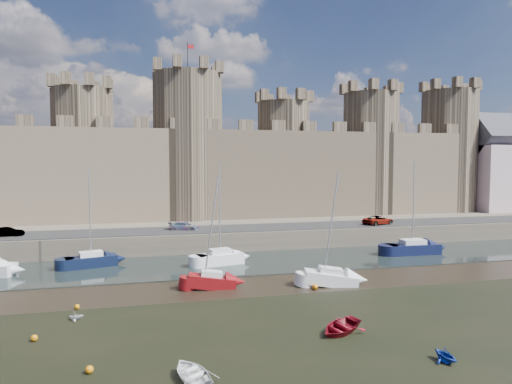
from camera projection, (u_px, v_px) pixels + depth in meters
ground at (233, 355)px, 27.11m from camera, size 160.00×160.00×0.00m
water_channel at (192, 266)px, 50.37m from camera, size 160.00×12.00×0.08m
quay at (172, 217)px, 85.18m from camera, size 160.00×60.00×2.50m
road at (184, 230)px, 59.90m from camera, size 160.00×7.00×0.10m
castle at (172, 161)px, 72.72m from camera, size 108.50×11.00×29.00m
car_1 at (8, 232)px, 54.67m from camera, size 3.61×1.43×1.17m
car_2 at (184, 226)px, 60.06m from camera, size 4.23×2.57×1.15m
car_3 at (378, 220)px, 65.21m from camera, size 5.22×3.64×1.32m
sailboat_1 at (91, 260)px, 49.65m from camera, size 5.67×3.42×10.65m
sailboat_2 at (220, 257)px, 50.77m from camera, size 5.51×3.13×11.19m
sailboat_3 at (413, 248)px, 56.65m from camera, size 6.62×2.73×11.48m
sailboat_4 at (212, 280)px, 41.49m from camera, size 4.44×2.06×10.07m
sailboat_5 at (331, 277)px, 42.44m from camera, size 5.16×2.85×10.52m
dinghy_2 at (193, 375)px, 23.86m from camera, size 3.07×3.55×0.62m
dinghy_3 at (76, 316)px, 33.10m from camera, size 1.33×1.21×0.61m
dinghy_4 at (341, 328)px, 30.50m from camera, size 4.15×3.79×0.70m
dinghy_5 at (445, 355)px, 26.10m from camera, size 1.67×1.85×0.85m
buoy_0 at (34, 338)px, 29.17m from camera, size 0.44×0.44×0.44m
buoy_1 at (77, 307)px, 35.51m from camera, size 0.41×0.41×0.41m
buoy_3 at (315, 287)px, 41.06m from camera, size 0.50×0.50×0.50m
buoy_4 at (89, 370)px, 24.72m from camera, size 0.45×0.45×0.45m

